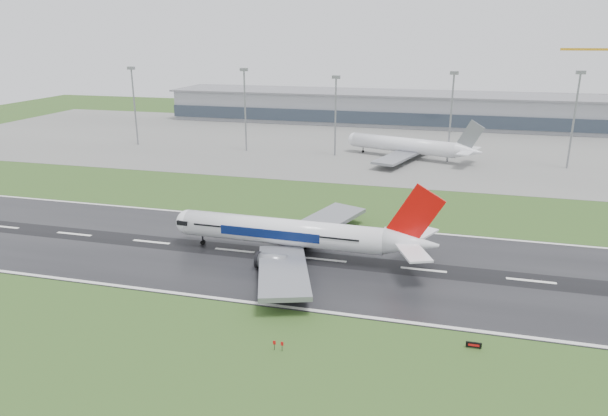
# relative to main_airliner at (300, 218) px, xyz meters

# --- Properties ---
(ground) EXTENTS (520.00, 520.00, 0.00)m
(ground) POSITION_rel_main_airliner_xyz_m (5.64, -0.88, -8.45)
(ground) COLOR #2A491B
(ground) RESTS_ON ground
(runway) EXTENTS (400.00, 45.00, 0.10)m
(runway) POSITION_rel_main_airliner_xyz_m (5.64, -0.88, -8.40)
(runway) COLOR black
(runway) RESTS_ON ground
(apron) EXTENTS (400.00, 130.00, 0.08)m
(apron) POSITION_rel_main_airliner_xyz_m (5.64, 124.12, -8.41)
(apron) COLOR slate
(apron) RESTS_ON ground
(terminal) EXTENTS (240.00, 36.00, 15.00)m
(terminal) POSITION_rel_main_airliner_xyz_m (5.64, 184.12, -0.95)
(terminal) COLOR gray
(terminal) RESTS_ON ground
(main_airliner) EXTENTS (58.00, 55.37, 16.70)m
(main_airliner) POSITION_rel_main_airliner_xyz_m (0.00, 0.00, 0.00)
(main_airliner) COLOR white
(main_airliner) RESTS_ON runway
(parked_airliner) EXTENTS (65.48, 63.10, 15.54)m
(parked_airliner) POSITION_rel_main_airliner_xyz_m (14.50, 101.27, -0.60)
(parked_airliner) COLOR white
(parked_airliner) RESTS_ON apron
(runway_sign) EXTENTS (2.27, 0.95, 1.04)m
(runway_sign) POSITION_rel_main_airliner_xyz_m (34.37, -27.89, -7.93)
(runway_sign) COLOR black
(runway_sign) RESTS_ON ground
(floodmast_0) EXTENTS (0.64, 0.64, 30.63)m
(floodmast_0) POSITION_rel_main_airliner_xyz_m (-97.14, 99.12, 6.86)
(floodmast_0) COLOR gray
(floodmast_0) RESTS_ON ground
(floodmast_1) EXTENTS (0.64, 0.64, 30.82)m
(floodmast_1) POSITION_rel_main_airliner_xyz_m (-48.86, 99.12, 6.96)
(floodmast_1) COLOR gray
(floodmast_1) RESTS_ON ground
(floodmast_2) EXTENTS (0.64, 0.64, 28.72)m
(floodmast_2) POSITION_rel_main_airliner_xyz_m (-12.98, 99.12, 5.91)
(floodmast_2) COLOR gray
(floodmast_2) RESTS_ON ground
(floodmast_3) EXTENTS (0.64, 0.64, 30.92)m
(floodmast_3) POSITION_rel_main_airliner_xyz_m (28.77, 99.12, 7.01)
(floodmast_3) COLOR gray
(floodmast_3) RESTS_ON ground
(floodmast_4) EXTENTS (0.64, 0.64, 31.79)m
(floodmast_4) POSITION_rel_main_airliner_xyz_m (68.98, 99.12, 7.44)
(floodmast_4) COLOR gray
(floodmast_4) RESTS_ON ground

